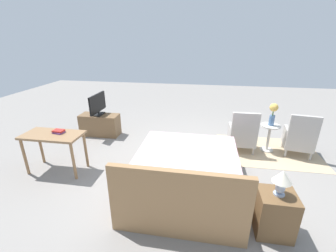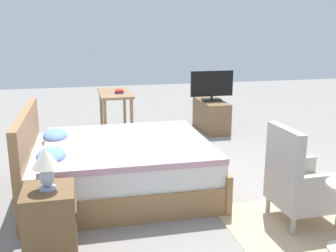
% 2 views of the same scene
% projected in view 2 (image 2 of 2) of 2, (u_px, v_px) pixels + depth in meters
% --- Properties ---
extents(ground_plane, '(16.00, 16.00, 0.00)m').
position_uv_depth(ground_plane, '(194.00, 180.00, 4.76)').
color(ground_plane, gray).
extents(bed, '(1.70, 2.02, 0.96)m').
position_uv_depth(bed, '(116.00, 166.00, 4.36)').
color(bed, '#997047').
rests_on(bed, ground_plane).
extents(armchair_by_window_right, '(0.55, 0.55, 0.92)m').
position_uv_depth(armchair_by_window_right, '(298.00, 183.00, 3.67)').
color(armchair_by_window_right, '#ADA8A3').
rests_on(armchair_by_window_right, floor_rug).
extents(nightstand, '(0.44, 0.41, 0.58)m').
position_uv_depth(nightstand, '(51.00, 223.00, 3.12)').
color(nightstand, brown).
rests_on(nightstand, ground_plane).
extents(table_lamp, '(0.22, 0.22, 0.33)m').
position_uv_depth(table_lamp, '(46.00, 163.00, 2.99)').
color(table_lamp, '#9EADC6').
rests_on(table_lamp, nightstand).
extents(tv_stand, '(0.96, 0.40, 0.54)m').
position_uv_depth(tv_stand, '(211.00, 115.00, 7.00)').
color(tv_stand, brown).
rests_on(tv_stand, ground_plane).
extents(tv_flatscreen, '(0.20, 0.76, 0.52)m').
position_uv_depth(tv_flatscreen, '(212.00, 85.00, 6.87)').
color(tv_flatscreen, black).
rests_on(tv_flatscreen, tv_stand).
extents(vanity_desk, '(1.04, 0.52, 0.74)m').
position_uv_depth(vanity_desk, '(115.00, 99.00, 6.59)').
color(vanity_desk, '#8E6B47').
rests_on(vanity_desk, ground_plane).
extents(book_stack, '(0.20, 0.17, 0.06)m').
position_uv_depth(book_stack, '(119.00, 91.00, 6.49)').
color(book_stack, '#66387A').
rests_on(book_stack, vanity_desk).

